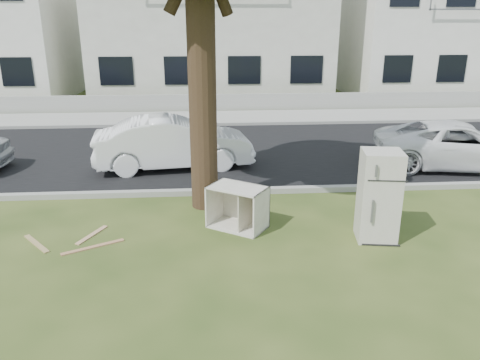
{
  "coord_description": "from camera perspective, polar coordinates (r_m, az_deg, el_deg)",
  "views": [
    {
      "loc": [
        -0.34,
        -7.28,
        3.66
      ],
      "look_at": [
        0.24,
        0.6,
        0.95
      ],
      "focal_mm": 35.0,
      "sensor_mm": 36.0,
      "label": 1
    }
  ],
  "objects": [
    {
      "name": "plank_b",
      "position": [
        8.86,
        -23.56,
        -7.13
      ],
      "size": [
        0.64,
        0.74,
        0.02
      ],
      "primitive_type": "cube",
      "rotation": [
        0.0,
        0.0,
        -0.88
      ],
      "color": "#A28854",
      "rests_on": "ground"
    },
    {
      "name": "ground",
      "position": [
        8.16,
        -1.38,
        -7.77
      ],
      "size": [
        120.0,
        120.0,
        0.0
      ],
      "primitive_type": "plane",
      "color": "#2C3E16"
    },
    {
      "name": "car_right",
      "position": [
        13.43,
        25.24,
        3.87
      ],
      "size": [
        4.55,
        2.71,
        1.19
      ],
      "primitive_type": "imported",
      "rotation": [
        0.0,
        0.0,
        1.39
      ],
      "color": "white",
      "rests_on": "ground"
    },
    {
      "name": "sidewalk",
      "position": [
        18.65,
        -3.11,
        7.57
      ],
      "size": [
        120.0,
        2.8,
        0.01
      ],
      "primitive_type": "cube",
      "color": "gray",
      "rests_on": "ground"
    },
    {
      "name": "low_wall",
      "position": [
        20.16,
        -3.23,
        9.42
      ],
      "size": [
        120.0,
        0.15,
        0.7
      ],
      "primitive_type": "cube",
      "color": "gray",
      "rests_on": "ground"
    },
    {
      "name": "plank_a",
      "position": [
        8.4,
        -17.46,
        -7.79
      ],
      "size": [
        0.98,
        0.57,
        0.02
      ],
      "primitive_type": "cube",
      "rotation": [
        0.0,
        0.0,
        0.48
      ],
      "color": "#AB7953",
      "rests_on": "ground"
    },
    {
      "name": "kerb_far",
      "position": [
        17.23,
        -3.0,
        6.61
      ],
      "size": [
        120.0,
        0.18,
        0.12
      ],
      "primitive_type": "cube",
      "color": "gray",
      "rests_on": "ground"
    },
    {
      "name": "cabinet",
      "position": [
        8.62,
        -0.3,
        -3.34
      ],
      "size": [
        1.2,
        1.09,
        0.8
      ],
      "primitive_type": "cube",
      "rotation": [
        0.0,
        0.0,
        -0.59
      ],
      "color": "white",
      "rests_on": "ground"
    },
    {
      "name": "plank_c",
      "position": [
        8.85,
        -17.6,
        -6.4
      ],
      "size": [
        0.43,
        0.77,
        0.02
      ],
      "primitive_type": "cube",
      "rotation": [
        0.0,
        0.0,
        1.13
      ],
      "color": "tan",
      "rests_on": "ground"
    },
    {
      "name": "road",
      "position": [
        13.78,
        -2.65,
        3.5
      ],
      "size": [
        120.0,
        7.0,
        0.01
      ],
      "primitive_type": "cube",
      "color": "black",
      "rests_on": "ground"
    },
    {
      "name": "car_center",
      "position": [
        12.23,
        -8.07,
        4.53
      ],
      "size": [
        4.18,
        1.92,
        1.33
      ],
      "primitive_type": "imported",
      "rotation": [
        0.0,
        0.0,
        1.7
      ],
      "color": "white",
      "rests_on": "ground"
    },
    {
      "name": "fridge",
      "position": [
        8.38,
        16.57,
        -1.89
      ],
      "size": [
        0.74,
        0.7,
        1.6
      ],
      "primitive_type": "cube",
      "rotation": [
        0.0,
        0.0,
        -0.15
      ],
      "color": "beige",
      "rests_on": "ground"
    },
    {
      "name": "townhouse_right",
      "position": [
        27.69,
        23.33,
        16.96
      ],
      "size": [
        10.2,
        8.16,
        6.84
      ],
      "color": "white",
      "rests_on": "ground"
    },
    {
      "name": "kerb_near",
      "position": [
        10.41,
        -2.06,
        -1.71
      ],
      "size": [
        120.0,
        0.18,
        0.12
      ],
      "primitive_type": "cube",
      "color": "gray",
      "rests_on": "ground"
    },
    {
      "name": "townhouse_center",
      "position": [
        24.79,
        -3.62,
        19.02
      ],
      "size": [
        11.22,
        8.16,
        7.44
      ],
      "color": "silver",
      "rests_on": "ground"
    }
  ]
}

